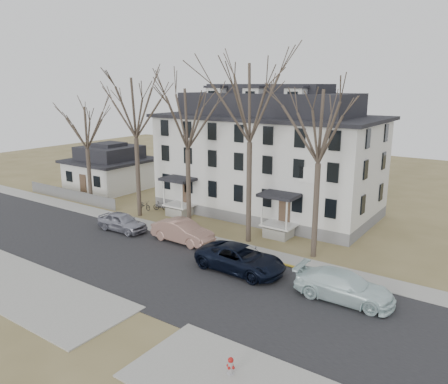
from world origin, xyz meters
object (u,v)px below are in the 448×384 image
Objects in this scene: car_tan at (183,232)px; tree_far_left at (134,104)px; car_silver at (122,222)px; boarding_house at (267,156)px; bicycle_right at (161,206)px; fire_hydrant at (231,366)px; tree_mid_right at (320,122)px; tree_center at (250,97)px; tree_mid_left at (187,115)px; car_navy at (240,259)px; car_white at (344,287)px; small_house at (111,169)px; tree_bungalow at (86,125)px; bicycle_left at (144,205)px.

tree_far_left is at bearing 69.04° from car_tan.
car_tan is at bearing -82.99° from car_silver.
bicycle_right is at bearing -145.86° from boarding_house.
fire_hydrant is (12.07, -11.18, -0.43)m from car_tan.
tree_mid_right is at bearing 99.96° from fire_hydrant.
tree_center reaches higher than car_tan.
boarding_house is 1.63× the size of tree_mid_left.
boarding_house is 3.99× the size of car_tan.
tree_far_left reaches higher than tree_mid_right.
car_navy is at bearing -142.67° from bicycle_right.
car_white is at bearing -51.62° from tree_mid_right.
boarding_house is 1.63× the size of tree_mid_right.
small_house is at bearing 150.61° from tree_far_left.
small_house is 12.22m from bicycle_right.
bicycle_right is at bearing 156.93° from tree_mid_left.
tree_mid_left is 11.50m from tree_mid_right.
car_navy is at bearing -96.55° from car_silver.
tree_center is at bearing 0.00° from tree_far_left.
tree_far_left reaches higher than fire_hydrant.
tree_bungalow is 2.07× the size of car_tan.
tree_center reaches higher than car_silver.
tree_far_left is (11.00, -6.20, 8.09)m from small_house.
car_white reaches higher than bicycle_left.
tree_mid_left is 2.26× the size of car_white.
tree_center is at bearing 119.19° from fire_hydrant.
small_house is 37.25m from fire_hydrant.
tree_center is 15.88m from bicycle_right.
tree_mid_left is at bearing -45.61° from car_silver.
tree_mid_left is 11.60m from bicycle_left.
bicycle_left is (-8.92, 4.75, -0.39)m from car_tan.
fire_hydrant is (17.96, -10.33, -0.35)m from car_silver.
small_house is 11.19m from bicycle_left.
car_tan is at bearing -151.03° from bicycle_right.
tree_far_left is 3.00× the size of car_silver.
tree_far_left is at bearing -141.40° from bicycle_left.
tree_far_left is at bearing 180.00° from tree_mid_left.
car_navy is 6.98m from car_white.
tree_bungalow is 7.32× the size of bicycle_right.
tree_mid_right is at bearing -26.91° from car_navy.
bicycle_right is (-5.54, 2.36, -9.16)m from tree_mid_left.
tree_far_left is 7.34m from tree_bungalow.
tree_mid_right reaches higher than fire_hydrant.
small_house is 0.59× the size of tree_center.
car_tan is at bearing -141.93° from tree_center.
tree_far_left is 1.08× the size of tree_mid_left.
bicycle_right is at bearing 172.11° from tree_mid_right.
car_tan is 10.11m from bicycle_left.
fire_hydrant is (14.02, -14.35, -9.18)m from tree_mid_left.
car_silver is 5.95m from car_tan.
tree_far_left is 16.22× the size of fire_hydrant.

